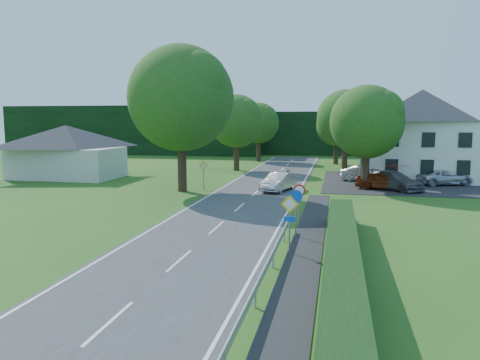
% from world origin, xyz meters
% --- Properties ---
extents(ground, '(160.00, 160.00, 0.00)m').
position_xyz_m(ground, '(0.00, 0.00, 0.00)').
color(ground, '#215418').
rests_on(ground, ground).
extents(road, '(7.00, 80.00, 0.04)m').
position_xyz_m(road, '(0.00, 20.00, 0.02)').
color(road, '#38383A').
rests_on(road, ground).
extents(footpath, '(1.50, 44.00, 0.04)m').
position_xyz_m(footpath, '(4.95, 2.00, 0.02)').
color(footpath, black).
rests_on(footpath, ground).
extents(parking_pad, '(14.00, 16.00, 0.04)m').
position_xyz_m(parking_pad, '(12.00, 33.00, 0.02)').
color(parking_pad, black).
rests_on(parking_pad, ground).
extents(line_edge_left, '(0.12, 80.00, 0.01)m').
position_xyz_m(line_edge_left, '(-3.25, 20.00, 0.04)').
color(line_edge_left, white).
rests_on(line_edge_left, road).
extents(line_edge_right, '(0.12, 80.00, 0.01)m').
position_xyz_m(line_edge_right, '(3.25, 20.00, 0.04)').
color(line_edge_right, white).
rests_on(line_edge_right, road).
extents(line_centre, '(0.12, 80.00, 0.01)m').
position_xyz_m(line_centre, '(0.00, 20.00, 0.04)').
color(line_centre, white).
rests_on(line_centre, road).
extents(guardrail, '(0.12, 26.00, 0.69)m').
position_xyz_m(guardrail, '(3.85, -1.00, 0.34)').
color(guardrail, silver).
rests_on(guardrail, ground).
extents(hedge_right, '(1.20, 30.00, 1.30)m').
position_xyz_m(hedge_right, '(6.50, 0.00, 0.65)').
color(hedge_right, black).
rests_on(hedge_right, ground).
extents(tree_main, '(9.40, 9.40, 11.64)m').
position_xyz_m(tree_main, '(-6.00, 24.00, 5.82)').
color(tree_main, '#1D5419').
rests_on(tree_main, ground).
extents(tree_left_far, '(7.00, 7.00, 8.58)m').
position_xyz_m(tree_left_far, '(-5.00, 40.00, 4.29)').
color(tree_left_far, '#1D5419').
rests_on(tree_left_far, ground).
extents(tree_right_far, '(7.40, 7.40, 9.09)m').
position_xyz_m(tree_right_far, '(7.00, 42.00, 4.54)').
color(tree_right_far, '#1D5419').
rests_on(tree_right_far, ground).
extents(tree_left_back, '(6.60, 6.60, 8.07)m').
position_xyz_m(tree_left_back, '(-4.50, 52.00, 4.04)').
color(tree_left_back, '#1D5419').
rests_on(tree_left_back, ground).
extents(tree_right_back, '(6.20, 6.20, 7.56)m').
position_xyz_m(tree_right_back, '(6.00, 50.00, 3.78)').
color(tree_right_back, '#1D5419').
rests_on(tree_right_back, ground).
extents(tree_right_mid, '(7.00, 7.00, 8.58)m').
position_xyz_m(tree_right_mid, '(8.50, 28.00, 4.29)').
color(tree_right_mid, '#1D5419').
rests_on(tree_right_mid, ground).
extents(treeline_left, '(44.00, 6.00, 8.00)m').
position_xyz_m(treeline_left, '(-28.00, 62.00, 4.00)').
color(treeline_left, black).
rests_on(treeline_left, ground).
extents(treeline_right, '(30.00, 5.00, 7.00)m').
position_xyz_m(treeline_right, '(8.00, 66.00, 3.50)').
color(treeline_right, black).
rests_on(treeline_right, ground).
extents(bungalow_left, '(11.00, 6.50, 5.20)m').
position_xyz_m(bungalow_left, '(-20.00, 30.00, 2.71)').
color(bungalow_left, '#B1B1AC').
rests_on(bungalow_left, ground).
extents(house_white, '(10.60, 8.40, 8.60)m').
position_xyz_m(house_white, '(14.00, 36.00, 4.41)').
color(house_white, silver).
rests_on(house_white, ground).
extents(streetlight, '(2.03, 0.18, 8.00)m').
position_xyz_m(streetlight, '(8.06, 30.00, 4.46)').
color(streetlight, gray).
rests_on(streetlight, ground).
extents(sign_priority_right, '(0.78, 0.09, 2.59)m').
position_xyz_m(sign_priority_right, '(4.30, 7.98, 1.80)').
color(sign_priority_right, gray).
rests_on(sign_priority_right, ground).
extents(sign_roundabout, '(0.64, 0.08, 2.37)m').
position_xyz_m(sign_roundabout, '(4.30, 10.98, 1.67)').
color(sign_roundabout, gray).
rests_on(sign_roundabout, ground).
extents(sign_speed_limit, '(0.64, 0.11, 2.37)m').
position_xyz_m(sign_speed_limit, '(4.30, 12.97, 1.77)').
color(sign_speed_limit, gray).
rests_on(sign_speed_limit, ground).
extents(sign_priority_left, '(0.78, 0.09, 2.44)m').
position_xyz_m(sign_priority_left, '(-4.50, 24.98, 1.72)').
color(sign_priority_left, gray).
rests_on(sign_priority_left, ground).
extents(moving_car, '(2.69, 4.68, 1.46)m').
position_xyz_m(moving_car, '(1.62, 25.58, 0.77)').
color(moving_car, silver).
rests_on(moving_car, road).
extents(motorcycle, '(1.22, 2.05, 1.02)m').
position_xyz_m(motorcycle, '(1.56, 33.91, 0.55)').
color(motorcycle, black).
rests_on(motorcycle, road).
extents(parked_car_red, '(4.37, 2.36, 1.41)m').
position_xyz_m(parked_car_red, '(9.83, 28.19, 0.75)').
color(parked_car_red, maroon).
rests_on(parked_car_red, parking_pad).
extents(parked_car_silver_a, '(4.08, 1.43, 1.34)m').
position_xyz_m(parked_car_silver_a, '(8.56, 33.44, 0.71)').
color(parked_car_silver_a, '#9D9EA1').
rests_on(parked_car_silver_a, parking_pad).
extents(parked_car_grey, '(5.26, 5.14, 1.52)m').
position_xyz_m(parked_car_grey, '(10.77, 28.19, 0.80)').
color(parked_car_grey, '#525157').
rests_on(parked_car_grey, parking_pad).
extents(parked_car_silver_b, '(5.21, 3.56, 1.32)m').
position_xyz_m(parked_car_silver_b, '(15.55, 32.07, 0.70)').
color(parked_car_silver_b, silver).
rests_on(parked_car_silver_b, parking_pad).
extents(parasol, '(2.27, 2.31, 2.05)m').
position_xyz_m(parasol, '(11.26, 29.50, 1.07)').
color(parasol, '#B6350E').
rests_on(parasol, parking_pad).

